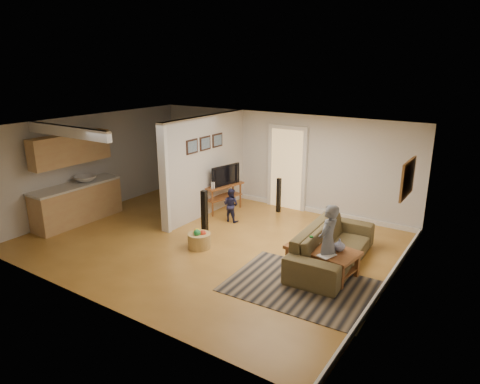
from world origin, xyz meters
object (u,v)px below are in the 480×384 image
at_px(speaker_right, 279,195).
at_px(child, 325,277).
at_px(tv_console, 223,187).
at_px(toy_basket, 199,240).
at_px(toddler, 231,221).
at_px(coffee_table, 323,254).
at_px(sofa, 331,264).
at_px(speaker_left, 205,216).

height_order(speaker_right, child, speaker_right).
height_order(tv_console, child, tv_console).
height_order(toy_basket, toddler, toy_basket).
xyz_separation_m(toy_basket, child, (2.73, 0.24, -0.18)).
relative_size(tv_console, toy_basket, 2.49).
bearing_deg(coffee_table, tv_console, 152.99).
bearing_deg(speaker_right, child, -39.74).
bearing_deg(sofa, tv_console, 66.12).
distance_m(tv_console, child, 4.19).
xyz_separation_m(toy_basket, toddler, (-0.33, 1.65, -0.18)).
bearing_deg(speaker_right, coffee_table, -39.77).
xyz_separation_m(tv_console, child, (3.66, -1.93, -0.65)).
distance_m(sofa, speaker_right, 3.12).
bearing_deg(sofa, toy_basket, 104.55).
bearing_deg(sofa, speaker_right, 44.94).
height_order(sofa, speaker_right, speaker_right).
relative_size(speaker_right, toddler, 1.09).
bearing_deg(sofa, toddler, 71.28).
bearing_deg(tv_console, speaker_right, 42.04).
relative_size(coffee_table, child, 0.96).
xyz_separation_m(speaker_right, child, (2.42, -2.65, -0.45)).
height_order(speaker_left, toy_basket, speaker_left).
relative_size(speaker_right, toy_basket, 1.88).
bearing_deg(speaker_left, child, -6.90).
bearing_deg(child, speaker_right, -134.54).
relative_size(speaker_left, toddler, 1.36).
distance_m(sofa, coffee_table, 0.60).
height_order(coffee_table, toddler, coffee_table).
relative_size(speaker_left, toy_basket, 2.35).
bearing_deg(child, sofa, -165.14).
bearing_deg(toy_basket, tv_console, 113.23).
xyz_separation_m(sofa, toddler, (-2.94, 0.82, 0.00)).
bearing_deg(toy_basket, coffee_table, 7.94).
height_order(sofa, child, child).
height_order(tv_console, speaker_right, tv_console).
bearing_deg(speaker_right, sofa, -34.13).
distance_m(coffee_table, toy_basket, 2.65).
relative_size(speaker_right, child, 0.65).
relative_size(tv_console, speaker_left, 1.06).
distance_m(toy_basket, child, 2.74).
bearing_deg(speaker_right, toy_basket, -88.23).
height_order(speaker_left, toddler, speaker_left).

